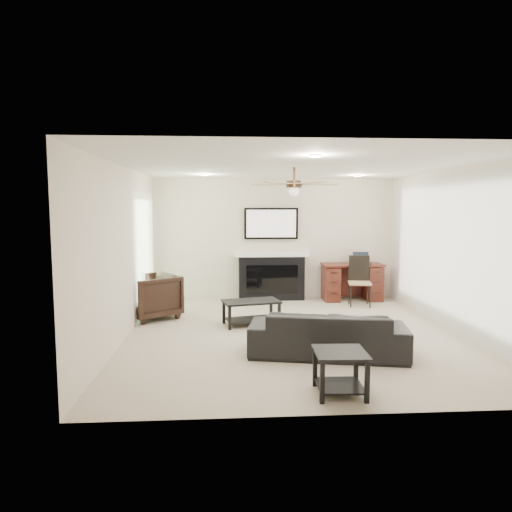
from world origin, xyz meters
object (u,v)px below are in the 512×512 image
object	(u,v)px
desk	(352,282)
armchair	(151,296)
fireplace_unit	(272,254)
coffee_table	(251,313)
sofa	(327,333)

from	to	relation	value
desk	armchair	bearing A→B (deg)	-161.40
fireplace_unit	armchair	bearing A→B (deg)	-146.77
armchair	coffee_table	distance (m)	1.80
sofa	coffee_table	bearing A→B (deg)	-49.48
coffee_table	fireplace_unit	size ratio (longest dim) A/B	0.47
coffee_table	fireplace_unit	distance (m)	2.21
armchair	desk	xyz separation A→B (m)	(3.88, 1.31, -0.00)
armchair	desk	size ratio (longest dim) A/B	0.69
coffee_table	armchair	bearing A→B (deg)	149.23
sofa	fireplace_unit	size ratio (longest dim) A/B	1.05
sofa	desk	world-z (taller)	desk
sofa	armchair	bearing A→B (deg)	-28.42
armchair	fireplace_unit	world-z (taller)	fireplace_unit
sofa	coffee_table	xyz separation A→B (m)	(-0.90, 1.60, -0.09)
armchair	coffee_table	size ratio (longest dim) A/B	0.93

